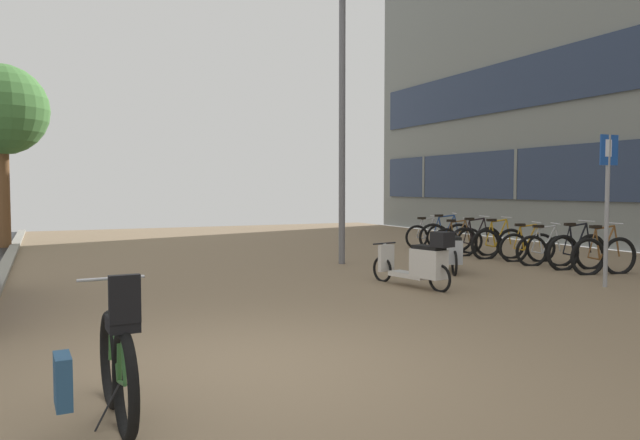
{
  "coord_description": "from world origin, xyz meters",
  "views": [
    {
      "loc": [
        -1.66,
        -5.17,
        1.65
      ],
      "look_at": [
        1.83,
        2.38,
        1.2
      ],
      "focal_mm": 33.68,
      "sensor_mm": 36.0,
      "label": 1
    }
  ],
  "objects_px": {
    "bicycle_rack_04": "(498,244)",
    "scooter_near": "(421,262)",
    "bicycle_rack_01": "(577,252)",
    "bicycle_rack_02": "(546,250)",
    "scooter_mid": "(451,252)",
    "bicycle_rack_03": "(527,247)",
    "bicycle_rack_07": "(446,237)",
    "bicycle_rack_00": "(604,256)",
    "lamp_post": "(342,111)",
    "bicycle_foreground": "(113,365)",
    "bicycle_rack_08": "(427,236)",
    "bicycle_rack_05": "(476,241)",
    "bicycle_rack_06": "(457,240)",
    "parking_sign": "(607,193)",
    "street_tree": "(1,111)"
  },
  "relations": [
    {
      "from": "bicycle_rack_07",
      "to": "lamp_post",
      "type": "xyz_separation_m",
      "value": [
        -3.8,
        -1.39,
        2.95
      ]
    },
    {
      "from": "lamp_post",
      "to": "bicycle_foreground",
      "type": "bearing_deg",
      "value": -127.18
    },
    {
      "from": "scooter_near",
      "to": "street_tree",
      "type": "relative_size",
      "value": 0.35
    },
    {
      "from": "lamp_post",
      "to": "parking_sign",
      "type": "bearing_deg",
      "value": -60.39
    },
    {
      "from": "scooter_near",
      "to": "lamp_post",
      "type": "xyz_separation_m",
      "value": [
        0.26,
        3.4,
        2.87
      ]
    },
    {
      "from": "bicycle_rack_00",
      "to": "bicycle_rack_02",
      "type": "bearing_deg",
      "value": 91.72
    },
    {
      "from": "scooter_near",
      "to": "bicycle_rack_07",
      "type": "bearing_deg",
      "value": 49.75
    },
    {
      "from": "bicycle_rack_00",
      "to": "bicycle_rack_08",
      "type": "bearing_deg",
      "value": 91.1
    },
    {
      "from": "bicycle_rack_07",
      "to": "scooter_near",
      "type": "distance_m",
      "value": 6.28
    },
    {
      "from": "bicycle_foreground",
      "to": "parking_sign",
      "type": "distance_m",
      "value": 8.55
    },
    {
      "from": "bicycle_foreground",
      "to": "bicycle_rack_00",
      "type": "relative_size",
      "value": 1.0
    },
    {
      "from": "bicycle_rack_06",
      "to": "scooter_mid",
      "type": "height_order",
      "value": "bicycle_rack_06"
    },
    {
      "from": "scooter_mid",
      "to": "bicycle_rack_02",
      "type": "bearing_deg",
      "value": -1.67
    },
    {
      "from": "bicycle_rack_07",
      "to": "parking_sign",
      "type": "distance_m",
      "value": 6.2
    },
    {
      "from": "bicycle_rack_08",
      "to": "scooter_mid",
      "type": "height_order",
      "value": "bicycle_rack_08"
    },
    {
      "from": "bicycle_rack_03",
      "to": "scooter_near",
      "type": "height_order",
      "value": "scooter_near"
    },
    {
      "from": "bicycle_rack_05",
      "to": "street_tree",
      "type": "bearing_deg",
      "value": 145.61
    },
    {
      "from": "bicycle_rack_01",
      "to": "scooter_mid",
      "type": "bearing_deg",
      "value": 163.02
    },
    {
      "from": "bicycle_rack_07",
      "to": "lamp_post",
      "type": "height_order",
      "value": "lamp_post"
    },
    {
      "from": "bicycle_rack_00",
      "to": "bicycle_rack_04",
      "type": "bearing_deg",
      "value": 91.88
    },
    {
      "from": "bicycle_rack_06",
      "to": "bicycle_rack_07",
      "type": "relative_size",
      "value": 0.9
    },
    {
      "from": "bicycle_rack_07",
      "to": "scooter_mid",
      "type": "xyz_separation_m",
      "value": [
        -2.45,
        -3.45,
        0.03
      ]
    },
    {
      "from": "bicycle_rack_03",
      "to": "bicycle_rack_06",
      "type": "bearing_deg",
      "value": 97.78
    },
    {
      "from": "bicycle_rack_00",
      "to": "bicycle_rack_05",
      "type": "bearing_deg",
      "value": 92.62
    },
    {
      "from": "bicycle_foreground",
      "to": "scooter_near",
      "type": "xyz_separation_m",
      "value": [
        5.19,
        3.79,
        0.03
      ]
    },
    {
      "from": "bicycle_rack_01",
      "to": "bicycle_rack_06",
      "type": "height_order",
      "value": "bicycle_rack_01"
    },
    {
      "from": "bicycle_rack_04",
      "to": "scooter_near",
      "type": "distance_m",
      "value": 4.79
    },
    {
      "from": "bicycle_rack_06",
      "to": "street_tree",
      "type": "height_order",
      "value": "street_tree"
    },
    {
      "from": "bicycle_foreground",
      "to": "bicycle_rack_00",
      "type": "xyz_separation_m",
      "value": [
        9.25,
        3.66,
        -0.04
      ]
    },
    {
      "from": "bicycle_rack_02",
      "to": "bicycle_rack_08",
      "type": "height_order",
      "value": "bicycle_rack_02"
    },
    {
      "from": "bicycle_rack_01",
      "to": "bicycle_rack_02",
      "type": "height_order",
      "value": "bicycle_rack_01"
    },
    {
      "from": "bicycle_foreground",
      "to": "parking_sign",
      "type": "xyz_separation_m",
      "value": [
        8.05,
        2.61,
        1.16
      ]
    },
    {
      "from": "bicycle_rack_01",
      "to": "scooter_near",
      "type": "xyz_separation_m",
      "value": [
        -4.14,
        -0.57,
        0.08
      ]
    },
    {
      "from": "bicycle_rack_02",
      "to": "bicycle_rack_05",
      "type": "distance_m",
      "value": 2.11
    },
    {
      "from": "bicycle_rack_05",
      "to": "bicycle_rack_04",
      "type": "bearing_deg",
      "value": -84.45
    },
    {
      "from": "bicycle_rack_02",
      "to": "lamp_post",
      "type": "xyz_separation_m",
      "value": [
        -3.76,
        2.13,
        2.98
      ]
    },
    {
      "from": "bicycle_rack_02",
      "to": "scooter_mid",
      "type": "height_order",
      "value": "bicycle_rack_02"
    },
    {
      "from": "bicycle_rack_04",
      "to": "bicycle_rack_08",
      "type": "bearing_deg",
      "value": 90.33
    },
    {
      "from": "bicycle_rack_00",
      "to": "lamp_post",
      "type": "xyz_separation_m",
      "value": [
        -3.8,
        3.53,
        2.95
      ]
    },
    {
      "from": "bicycle_rack_01",
      "to": "bicycle_rack_02",
      "type": "xyz_separation_m",
      "value": [
        -0.12,
        0.7,
        -0.03
      ]
    },
    {
      "from": "bicycle_rack_00",
      "to": "bicycle_rack_02",
      "type": "distance_m",
      "value": 1.41
    },
    {
      "from": "scooter_near",
      "to": "street_tree",
      "type": "xyz_separation_m",
      "value": [
        -6.6,
        10.57,
        3.33
      ]
    },
    {
      "from": "bicycle_rack_02",
      "to": "scooter_mid",
      "type": "xyz_separation_m",
      "value": [
        -2.41,
        0.07,
        0.05
      ]
    },
    {
      "from": "bicycle_rack_03",
      "to": "scooter_mid",
      "type": "distance_m",
      "value": 2.65
    },
    {
      "from": "bicycle_rack_04",
      "to": "street_tree",
      "type": "distance_m",
      "value": 13.62
    },
    {
      "from": "bicycle_rack_08",
      "to": "street_tree",
      "type": "bearing_deg",
      "value": 154.31
    },
    {
      "from": "bicycle_rack_03",
      "to": "scooter_mid",
      "type": "relative_size",
      "value": 0.8
    },
    {
      "from": "lamp_post",
      "to": "bicycle_rack_02",
      "type": "bearing_deg",
      "value": -29.5
    },
    {
      "from": "bicycle_rack_01",
      "to": "bicycle_rack_07",
      "type": "bearing_deg",
      "value": 91.19
    },
    {
      "from": "bicycle_rack_04",
      "to": "bicycle_rack_07",
      "type": "distance_m",
      "value": 2.11
    }
  ]
}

